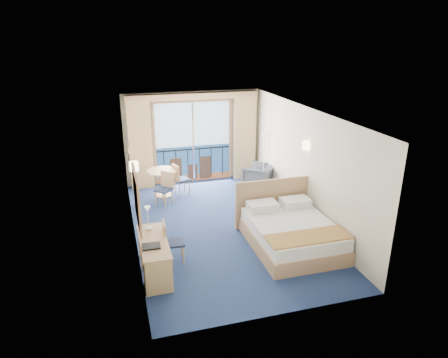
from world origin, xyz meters
TOP-DOWN VIEW (x-y plane):
  - floor at (0.00, 0.00)m, footprint 6.50×6.50m
  - room_walls at (0.00, 0.00)m, footprint 4.04×6.54m
  - balcony_door at (-0.01, 3.22)m, footprint 2.36×0.03m
  - curtain_left at (-1.55, 3.07)m, footprint 0.65×0.22m
  - curtain_right at (1.55, 3.07)m, footprint 0.65×0.22m
  - pelmet at (0.00, 3.10)m, footprint 3.80×0.25m
  - mirror at (-1.97, -1.50)m, footprint 0.05×1.25m
  - wall_print at (-1.97, 0.45)m, footprint 0.04×0.42m
  - sconce_left at (-1.94, -0.60)m, footprint 0.18×0.18m
  - sconce_right at (1.94, -0.15)m, footprint 0.18×0.18m
  - bed at (1.15, -1.23)m, footprint 1.82×2.16m
  - nightstand at (1.75, -0.00)m, footprint 0.47×0.44m
  - phone at (1.70, -0.03)m, footprint 0.24×0.21m
  - armchair at (1.65, 2.00)m, footprint 1.12×1.12m
  - floor_lamp at (1.88, 2.24)m, footprint 0.22×0.22m
  - desk at (-1.74, -1.88)m, footprint 0.50×1.45m
  - desk_chair at (-1.40, -1.21)m, footprint 0.40×0.39m
  - folder at (-1.80, -1.72)m, footprint 0.33×0.25m
  - desk_lamp at (-1.77, -1.02)m, footprint 0.12×0.12m
  - round_table at (-1.07, 2.26)m, footprint 0.83×0.83m
  - table_chair_a at (-0.62, 2.26)m, footprint 0.48×0.48m
  - table_chair_b at (-1.09, 1.69)m, footprint 0.54×0.54m

SIDE VIEW (x-z plane):
  - floor at x=0.00m, z-range 0.00..0.00m
  - nightstand at x=1.75m, z-range 0.00..0.61m
  - bed at x=1.15m, z-range -0.25..0.89m
  - armchair at x=1.65m, z-range 0.00..0.73m
  - desk at x=-1.74m, z-range 0.04..0.72m
  - desk_chair at x=-1.40m, z-range 0.06..0.93m
  - table_chair_a at x=-0.62m, z-range 0.06..0.93m
  - table_chair_b at x=-1.09m, z-range 0.06..0.93m
  - round_table at x=-1.07m, z-range 0.19..0.94m
  - phone at x=1.70m, z-range 0.61..0.70m
  - folder at x=-1.80m, z-range 0.68..0.71m
  - desk_lamp at x=-1.77m, z-range 0.80..1.26m
  - balcony_door at x=-0.01m, z-range -0.12..2.40m
  - floor_lamp at x=1.88m, z-range 0.42..2.03m
  - curtain_left at x=-1.55m, z-range 0.00..2.55m
  - curtain_right at x=1.55m, z-range 0.00..2.55m
  - mirror at x=-1.97m, z-range 1.08..2.03m
  - wall_print at x=-1.97m, z-range 1.34..1.86m
  - room_walls at x=0.00m, z-range 0.42..3.14m
  - sconce_left at x=-1.94m, z-range 1.76..1.94m
  - sconce_right at x=1.94m, z-range 1.76..1.94m
  - pelmet at x=0.00m, z-range 2.49..2.67m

